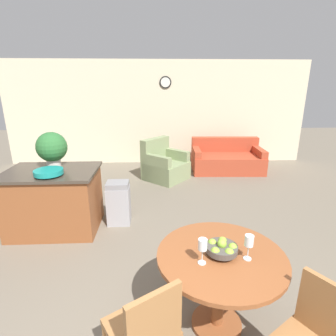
{
  "coord_description": "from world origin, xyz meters",
  "views": [
    {
      "loc": [
        -0.06,
        -0.99,
        2.06
      ],
      "look_at": [
        0.11,
        2.53,
        0.94
      ],
      "focal_mm": 28.0,
      "sensor_mm": 36.0,
      "label": 1
    }
  ],
  "objects_px": {
    "fruit_bowl": "(222,248)",
    "teal_bowl": "(49,172)",
    "wine_glass_left": "(203,246)",
    "dining_table": "(220,271)",
    "potted_plant": "(52,148)",
    "dining_chair_near_left": "(146,330)",
    "trash_bin": "(119,203)",
    "wine_glass_right": "(249,242)",
    "couch": "(227,160)",
    "kitchen_island": "(55,200)",
    "armchair": "(164,166)"
  },
  "relations": [
    {
      "from": "wine_glass_left",
      "to": "dining_table",
      "type": "bearing_deg",
      "value": 29.88
    },
    {
      "from": "dining_table",
      "to": "potted_plant",
      "type": "distance_m",
      "value": 2.9
    },
    {
      "from": "fruit_bowl",
      "to": "couch",
      "type": "bearing_deg",
      "value": 74.3
    },
    {
      "from": "teal_bowl",
      "to": "armchair",
      "type": "xyz_separation_m",
      "value": [
        1.61,
        2.37,
        -0.66
      ]
    },
    {
      "from": "wine_glass_right",
      "to": "potted_plant",
      "type": "xyz_separation_m",
      "value": [
        -2.22,
        2.05,
        0.3
      ]
    },
    {
      "from": "dining_chair_near_left",
      "to": "wine_glass_left",
      "type": "height_order",
      "value": "wine_glass_left"
    },
    {
      "from": "wine_glass_left",
      "to": "armchair",
      "type": "xyz_separation_m",
      "value": [
        -0.16,
        4.01,
        -0.59
      ]
    },
    {
      "from": "dining_chair_near_left",
      "to": "wine_glass_right",
      "type": "relative_size",
      "value": 4.27
    },
    {
      "from": "teal_bowl",
      "to": "dining_table",
      "type": "bearing_deg",
      "value": -38.53
    },
    {
      "from": "kitchen_island",
      "to": "wine_glass_right",
      "type": "bearing_deg",
      "value": -39.95
    },
    {
      "from": "potted_plant",
      "to": "trash_bin",
      "type": "distance_m",
      "value": 1.26
    },
    {
      "from": "dining_chair_near_left",
      "to": "kitchen_island",
      "type": "xyz_separation_m",
      "value": [
        -1.4,
        2.24,
        -0.05
      ]
    },
    {
      "from": "dining_chair_near_left",
      "to": "trash_bin",
      "type": "distance_m",
      "value": 2.43
    },
    {
      "from": "wine_glass_right",
      "to": "kitchen_island",
      "type": "distance_m",
      "value": 2.91
    },
    {
      "from": "couch",
      "to": "dining_table",
      "type": "bearing_deg",
      "value": -103.04
    },
    {
      "from": "dining_chair_near_left",
      "to": "wine_glass_right",
      "type": "bearing_deg",
      "value": -5.75
    },
    {
      "from": "wine_glass_left",
      "to": "teal_bowl",
      "type": "height_order",
      "value": "teal_bowl"
    },
    {
      "from": "wine_glass_left",
      "to": "wine_glass_right",
      "type": "relative_size",
      "value": 1.0
    },
    {
      "from": "fruit_bowl",
      "to": "kitchen_island",
      "type": "distance_m",
      "value": 2.71
    },
    {
      "from": "dining_table",
      "to": "couch",
      "type": "bearing_deg",
      "value": 74.28
    },
    {
      "from": "wine_glass_right",
      "to": "kitchen_island",
      "type": "bearing_deg",
      "value": 140.05
    },
    {
      "from": "fruit_bowl",
      "to": "teal_bowl",
      "type": "bearing_deg",
      "value": 141.49
    },
    {
      "from": "potted_plant",
      "to": "armchair",
      "type": "distance_m",
      "value": 2.72
    },
    {
      "from": "dining_chair_near_left",
      "to": "wine_glass_left",
      "type": "distance_m",
      "value": 0.68
    },
    {
      "from": "dining_chair_near_left",
      "to": "wine_glass_right",
      "type": "distance_m",
      "value": 0.97
    },
    {
      "from": "kitchen_island",
      "to": "trash_bin",
      "type": "height_order",
      "value": "kitchen_island"
    },
    {
      "from": "teal_bowl",
      "to": "wine_glass_left",
      "type": "bearing_deg",
      "value": -43.05
    },
    {
      "from": "fruit_bowl",
      "to": "kitchen_island",
      "type": "bearing_deg",
      "value": 138.55
    },
    {
      "from": "teal_bowl",
      "to": "armchair",
      "type": "relative_size",
      "value": 0.32
    },
    {
      "from": "potted_plant",
      "to": "kitchen_island",
      "type": "bearing_deg",
      "value": -85.05
    },
    {
      "from": "dining_table",
      "to": "trash_bin",
      "type": "xyz_separation_m",
      "value": [
        -1.1,
        1.91,
        -0.24
      ]
    },
    {
      "from": "dining_table",
      "to": "potted_plant",
      "type": "relative_size",
      "value": 2.07
    },
    {
      "from": "potted_plant",
      "to": "fruit_bowl",
      "type": "bearing_deg",
      "value": -44.33
    },
    {
      "from": "dining_chair_near_left",
      "to": "potted_plant",
      "type": "xyz_separation_m",
      "value": [
        -1.42,
        2.44,
        0.68
      ]
    },
    {
      "from": "fruit_bowl",
      "to": "potted_plant",
      "type": "height_order",
      "value": "potted_plant"
    },
    {
      "from": "dining_chair_near_left",
      "to": "teal_bowl",
      "type": "bearing_deg",
      "value": 91.62
    },
    {
      "from": "dining_table",
      "to": "wine_glass_right",
      "type": "distance_m",
      "value": 0.38
    },
    {
      "from": "fruit_bowl",
      "to": "couch",
      "type": "height_order",
      "value": "fruit_bowl"
    },
    {
      "from": "wine_glass_left",
      "to": "wine_glass_right",
      "type": "distance_m",
      "value": 0.37
    },
    {
      "from": "fruit_bowl",
      "to": "wine_glass_left",
      "type": "xyz_separation_m",
      "value": [
        -0.18,
        -0.1,
        0.1
      ]
    },
    {
      "from": "trash_bin",
      "to": "couch",
      "type": "relative_size",
      "value": 0.39
    },
    {
      "from": "fruit_bowl",
      "to": "armchair",
      "type": "relative_size",
      "value": 0.22
    },
    {
      "from": "armchair",
      "to": "dining_chair_near_left",
      "type": "bearing_deg",
      "value": -142.35
    },
    {
      "from": "dining_table",
      "to": "kitchen_island",
      "type": "distance_m",
      "value": 2.69
    },
    {
      "from": "kitchen_island",
      "to": "teal_bowl",
      "type": "relative_size",
      "value": 3.44
    },
    {
      "from": "dining_table",
      "to": "couch",
      "type": "relative_size",
      "value": 0.6
    },
    {
      "from": "teal_bowl",
      "to": "kitchen_island",
      "type": "bearing_deg",
      "value": 107.15
    },
    {
      "from": "dining_table",
      "to": "teal_bowl",
      "type": "distance_m",
      "value": 2.51
    },
    {
      "from": "dining_chair_near_left",
      "to": "teal_bowl",
      "type": "distance_m",
      "value": 2.45
    },
    {
      "from": "wine_glass_left",
      "to": "armchair",
      "type": "relative_size",
      "value": 0.18
    }
  ]
}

